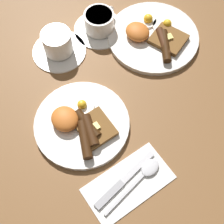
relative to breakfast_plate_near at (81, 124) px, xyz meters
name	(u,v)px	position (x,y,z in m)	size (l,w,h in m)	color
ground_plane	(82,125)	(0.00, 0.00, -0.01)	(3.00, 3.00, 0.00)	brown
breakfast_plate_near	(81,124)	(0.00, 0.00, 0.00)	(0.25, 0.25, 0.05)	white
breakfast_plate_far	(154,36)	(-0.10, 0.34, 0.00)	(0.28, 0.28, 0.05)	white
teacup_near	(58,44)	(-0.24, 0.09, 0.02)	(0.16, 0.16, 0.08)	white
teacup_far	(99,23)	(-0.23, 0.24, 0.01)	(0.16, 0.16, 0.07)	white
napkin	(128,183)	(0.19, 0.00, -0.01)	(0.11, 0.21, 0.01)	white
knife	(122,182)	(0.18, -0.02, -0.01)	(0.03, 0.19, 0.01)	silver
spoon	(145,173)	(0.20, 0.04, -0.01)	(0.04, 0.18, 0.01)	silver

